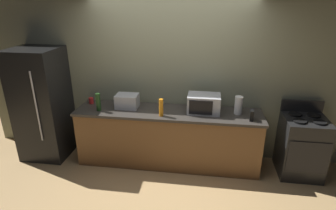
{
  "coord_description": "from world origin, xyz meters",
  "views": [
    {
      "loc": [
        0.55,
        -3.44,
        2.55
      ],
      "look_at": [
        0.0,
        0.4,
        1.0
      ],
      "focal_mm": 29.7,
      "sensor_mm": 36.0,
      "label": 1
    }
  ],
  "objects_px": {
    "cordless_phone": "(252,115)",
    "bottle_wine": "(98,102)",
    "toaster_oven": "(127,101)",
    "bottle_dish_soap": "(161,108)",
    "paper_towel_roll": "(239,105)",
    "stove_range": "(301,146)",
    "mug_red": "(91,101)",
    "microwave": "(204,104)",
    "refrigerator": "(43,104)"
  },
  "relations": [
    {
      "from": "refrigerator",
      "to": "cordless_phone",
      "type": "distance_m",
      "value": 3.26
    },
    {
      "from": "cordless_phone",
      "to": "bottle_wine",
      "type": "height_order",
      "value": "bottle_wine"
    },
    {
      "from": "bottle_dish_soap",
      "to": "bottle_wine",
      "type": "distance_m",
      "value": 0.98
    },
    {
      "from": "stove_range",
      "to": "bottle_wine",
      "type": "xyz_separation_m",
      "value": [
        -3.05,
        -0.12,
        0.58
      ]
    },
    {
      "from": "mug_red",
      "to": "refrigerator",
      "type": "bearing_deg",
      "value": -169.73
    },
    {
      "from": "refrigerator",
      "to": "bottle_dish_soap",
      "type": "distance_m",
      "value": 1.99
    },
    {
      "from": "stove_range",
      "to": "paper_towel_roll",
      "type": "height_order",
      "value": "paper_towel_roll"
    },
    {
      "from": "stove_range",
      "to": "toaster_oven",
      "type": "xyz_separation_m",
      "value": [
        -2.65,
        0.06,
        0.54
      ]
    },
    {
      "from": "bottle_dish_soap",
      "to": "mug_red",
      "type": "bearing_deg",
      "value": 164.84
    },
    {
      "from": "microwave",
      "to": "mug_red",
      "type": "relative_size",
      "value": 4.95
    },
    {
      "from": "bottle_wine",
      "to": "mug_red",
      "type": "distance_m",
      "value": 0.36
    },
    {
      "from": "toaster_oven",
      "to": "paper_towel_roll",
      "type": "xyz_separation_m",
      "value": [
        1.69,
        -0.01,
        0.03
      ]
    },
    {
      "from": "bottle_dish_soap",
      "to": "mug_red",
      "type": "xyz_separation_m",
      "value": [
        -1.2,
        0.33,
        -0.08
      ]
    },
    {
      "from": "bottle_wine",
      "to": "bottle_dish_soap",
      "type": "bearing_deg",
      "value": -3.69
    },
    {
      "from": "cordless_phone",
      "to": "mug_red",
      "type": "xyz_separation_m",
      "value": [
        -2.49,
        0.29,
        -0.03
      ]
    },
    {
      "from": "stove_range",
      "to": "toaster_oven",
      "type": "height_order",
      "value": "toaster_oven"
    },
    {
      "from": "stove_range",
      "to": "toaster_oven",
      "type": "distance_m",
      "value": 2.71
    },
    {
      "from": "paper_towel_roll",
      "to": "bottle_dish_soap",
      "type": "xyz_separation_m",
      "value": [
        -1.11,
        -0.24,
        -0.0
      ]
    },
    {
      "from": "cordless_phone",
      "to": "paper_towel_roll",
      "type": "bearing_deg",
      "value": 135.84
    },
    {
      "from": "cordless_phone",
      "to": "bottle_dish_soap",
      "type": "xyz_separation_m",
      "value": [
        -1.28,
        -0.03,
        0.06
      ]
    },
    {
      "from": "refrigerator",
      "to": "cordless_phone",
      "type": "xyz_separation_m",
      "value": [
        3.26,
        -0.15,
        0.07
      ]
    },
    {
      "from": "bottle_dish_soap",
      "to": "bottle_wine",
      "type": "relative_size",
      "value": 0.95
    },
    {
      "from": "refrigerator",
      "to": "mug_red",
      "type": "height_order",
      "value": "refrigerator"
    },
    {
      "from": "microwave",
      "to": "toaster_oven",
      "type": "distance_m",
      "value": 1.18
    },
    {
      "from": "microwave",
      "to": "mug_red",
      "type": "xyz_separation_m",
      "value": [
        -1.81,
        0.09,
        -0.09
      ]
    },
    {
      "from": "toaster_oven",
      "to": "bottle_dish_soap",
      "type": "height_order",
      "value": "bottle_dish_soap"
    },
    {
      "from": "bottle_dish_soap",
      "to": "refrigerator",
      "type": "bearing_deg",
      "value": 174.6
    },
    {
      "from": "paper_towel_roll",
      "to": "bottle_dish_soap",
      "type": "distance_m",
      "value": 1.14
    },
    {
      "from": "bottle_dish_soap",
      "to": "microwave",
      "type": "bearing_deg",
      "value": 21.18
    },
    {
      "from": "microwave",
      "to": "cordless_phone",
      "type": "relative_size",
      "value": 3.2
    },
    {
      "from": "mug_red",
      "to": "microwave",
      "type": "bearing_deg",
      "value": -2.9
    },
    {
      "from": "paper_towel_roll",
      "to": "cordless_phone",
      "type": "distance_m",
      "value": 0.27
    },
    {
      "from": "bottle_dish_soap",
      "to": "bottle_wine",
      "type": "bearing_deg",
      "value": 176.31
    },
    {
      "from": "paper_towel_roll",
      "to": "mug_red",
      "type": "bearing_deg",
      "value": 177.79
    },
    {
      "from": "toaster_oven",
      "to": "mug_red",
      "type": "xyz_separation_m",
      "value": [
        -0.63,
        0.08,
        -0.06
      ]
    },
    {
      "from": "stove_range",
      "to": "bottle_wine",
      "type": "bearing_deg",
      "value": -177.67
    },
    {
      "from": "microwave",
      "to": "cordless_phone",
      "type": "xyz_separation_m",
      "value": [
        0.68,
        -0.2,
        -0.06
      ]
    },
    {
      "from": "cordless_phone",
      "to": "bottle_dish_soap",
      "type": "height_order",
      "value": "bottle_dish_soap"
    },
    {
      "from": "refrigerator",
      "to": "bottle_dish_soap",
      "type": "relative_size",
      "value": 6.92
    },
    {
      "from": "microwave",
      "to": "toaster_oven",
      "type": "xyz_separation_m",
      "value": [
        -1.18,
        0.01,
        -0.03
      ]
    },
    {
      "from": "paper_towel_roll",
      "to": "toaster_oven",
      "type": "bearing_deg",
      "value": 179.66
    },
    {
      "from": "toaster_oven",
      "to": "microwave",
      "type": "bearing_deg",
      "value": -0.59
    },
    {
      "from": "stove_range",
      "to": "microwave",
      "type": "distance_m",
      "value": 1.58
    },
    {
      "from": "stove_range",
      "to": "cordless_phone",
      "type": "relative_size",
      "value": 7.2
    },
    {
      "from": "stove_range",
      "to": "cordless_phone",
      "type": "height_order",
      "value": "stove_range"
    },
    {
      "from": "stove_range",
      "to": "bottle_dish_soap",
      "type": "relative_size",
      "value": 4.15
    },
    {
      "from": "refrigerator",
      "to": "microwave",
      "type": "height_order",
      "value": "refrigerator"
    },
    {
      "from": "cordless_phone",
      "to": "stove_range",
      "type": "bearing_deg",
      "value": 17.32
    },
    {
      "from": "mug_red",
      "to": "cordless_phone",
      "type": "bearing_deg",
      "value": -6.73
    },
    {
      "from": "paper_towel_roll",
      "to": "bottle_dish_soap",
      "type": "height_order",
      "value": "paper_towel_roll"
    }
  ]
}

